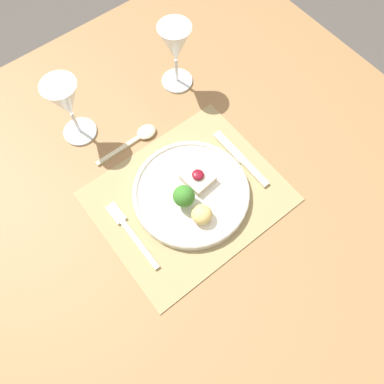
% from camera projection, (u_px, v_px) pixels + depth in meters
% --- Properties ---
extents(ground_plane, '(8.00, 8.00, 0.00)m').
position_uv_depth(ground_plane, '(190.00, 269.00, 1.51)').
color(ground_plane, '#4C4742').
extents(dining_table, '(1.25, 1.22, 0.73)m').
position_uv_depth(dining_table, '(189.00, 210.00, 0.92)').
color(dining_table, olive).
rests_on(dining_table, ground_plane).
extents(placemat, '(0.40, 0.33, 0.00)m').
position_uv_depth(placemat, '(188.00, 197.00, 0.84)').
color(placemat, '#9E895B').
rests_on(placemat, dining_table).
extents(dinner_plate, '(0.26, 0.26, 0.07)m').
position_uv_depth(dinner_plate, '(192.00, 194.00, 0.83)').
color(dinner_plate, silver).
rests_on(dinner_plate, placemat).
extents(fork, '(0.02, 0.18, 0.01)m').
position_uv_depth(fork, '(129.00, 231.00, 0.80)').
color(fork, beige).
rests_on(fork, placemat).
extents(knife, '(0.02, 0.18, 0.01)m').
position_uv_depth(knife, '(244.00, 162.00, 0.87)').
color(knife, beige).
rests_on(knife, placemat).
extents(spoon, '(0.17, 0.04, 0.01)m').
position_uv_depth(spoon, '(140.00, 136.00, 0.90)').
color(spoon, beige).
rests_on(spoon, dining_table).
extents(wine_glass_near, '(0.08, 0.08, 0.18)m').
position_uv_depth(wine_glass_near, '(175.00, 47.00, 0.87)').
color(wine_glass_near, white).
rests_on(wine_glass_near, dining_table).
extents(wine_glass_far, '(0.08, 0.08, 0.17)m').
position_uv_depth(wine_glass_far, '(66.00, 102.00, 0.81)').
color(wine_glass_far, white).
rests_on(wine_glass_far, dining_table).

